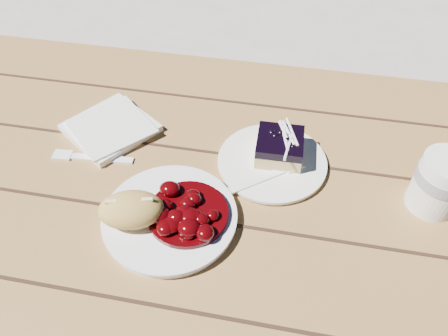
% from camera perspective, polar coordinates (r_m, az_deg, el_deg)
% --- Properties ---
extents(picnic_table, '(2.00, 1.55, 0.75)m').
position_cam_1_polar(picnic_table, '(0.91, -0.18, -8.99)').
color(picnic_table, brown).
rests_on(picnic_table, ground).
extents(main_plate, '(0.22, 0.22, 0.02)m').
position_cam_1_polar(main_plate, '(0.74, -7.06, -6.50)').
color(main_plate, white).
rests_on(main_plate, picnic_table).
extents(goulash_stew, '(0.13, 0.13, 0.04)m').
position_cam_1_polar(goulash_stew, '(0.71, -4.83, -5.18)').
color(goulash_stew, '#3B0204').
rests_on(goulash_stew, main_plate).
extents(bread_roll, '(0.12, 0.09, 0.05)m').
position_cam_1_polar(bread_roll, '(0.71, -12.02, -5.35)').
color(bread_roll, tan).
rests_on(bread_roll, main_plate).
extents(dessert_plate, '(0.20, 0.20, 0.01)m').
position_cam_1_polar(dessert_plate, '(0.82, 6.28, 0.73)').
color(dessert_plate, white).
rests_on(dessert_plate, picnic_table).
extents(blueberry_cake, '(0.09, 0.09, 0.05)m').
position_cam_1_polar(blueberry_cake, '(0.81, 7.26, 2.78)').
color(blueberry_cake, '#D2BE72').
rests_on(blueberry_cake, dessert_plate).
extents(fork_dessert, '(0.14, 0.12, 0.00)m').
position_cam_1_polar(fork_dessert, '(0.78, 4.42, -1.57)').
color(fork_dessert, white).
rests_on(fork_dessert, dessert_plate).
extents(coffee_cup, '(0.08, 0.08, 0.10)m').
position_cam_1_polar(coffee_cup, '(0.80, 26.35, -1.81)').
color(coffee_cup, white).
rests_on(coffee_cup, picnic_table).
extents(napkin_stack, '(0.21, 0.21, 0.01)m').
position_cam_1_polar(napkin_stack, '(0.91, -14.60, 5.08)').
color(napkin_stack, white).
rests_on(napkin_stack, picnic_table).
extents(fork_table, '(0.16, 0.04, 0.00)m').
position_cam_1_polar(fork_table, '(0.86, -15.79, 1.24)').
color(fork_table, white).
rests_on(fork_table, picnic_table).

